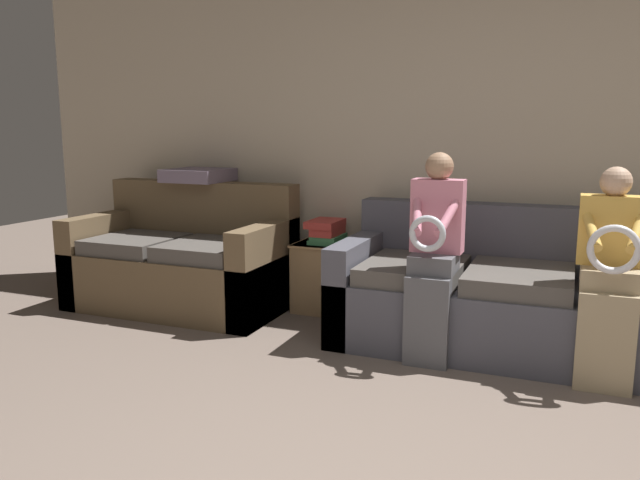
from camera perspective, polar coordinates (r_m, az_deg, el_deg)
wall_back at (r=4.54m, az=16.83°, el=8.70°), size 7.92×0.06×2.55m
couch_main at (r=4.09m, az=17.82°, el=-5.20°), size 2.25×0.97×0.86m
couch_side at (r=4.91m, az=-12.35°, el=-2.09°), size 1.61×0.87×0.94m
child_left_seated at (r=3.68m, az=10.36°, el=-0.86°), size 0.31×0.37×1.22m
child_right_seated at (r=3.61m, az=24.98°, el=-2.43°), size 0.34×0.37×1.16m
side_shelf at (r=4.70m, az=0.63°, el=-3.26°), size 0.45×0.43×0.52m
book_stack at (r=4.63m, az=0.65°, el=0.80°), size 0.24×0.32×0.17m
throw_pillow at (r=5.07m, az=-11.04°, el=5.84°), size 0.46×0.46×0.10m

